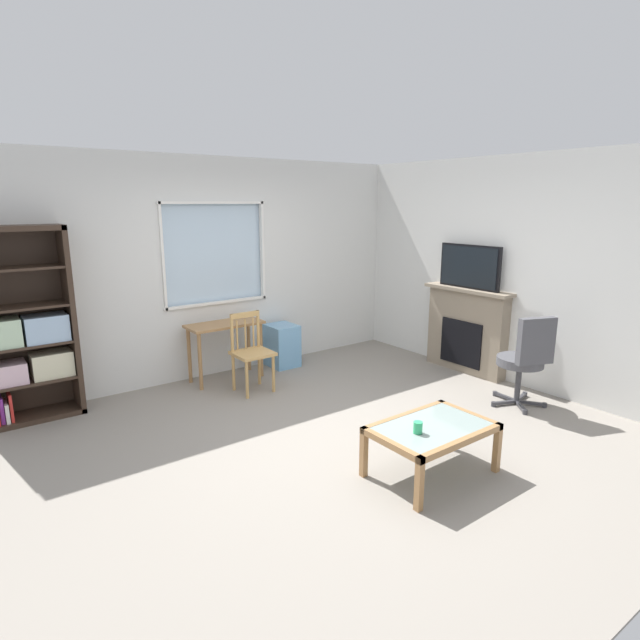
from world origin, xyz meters
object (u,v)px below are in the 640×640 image
object	(u,v)px
fireplace	(466,330)
wooden_chair	(251,351)
plastic_drawer_unit	(282,345)
office_chair	(526,357)
tv	(470,267)
sippy_cup	(418,427)
coffee_table	(432,432)
bookshelf	(24,337)
desk_under_window	(225,333)

from	to	relation	value
fireplace	wooden_chair	bearing A→B (deg)	158.20
plastic_drawer_unit	office_chair	bearing A→B (deg)	-64.72
fireplace	tv	bearing A→B (deg)	180.00
office_chair	tv	bearing A→B (deg)	67.53
plastic_drawer_unit	sippy_cup	distance (m)	3.17
plastic_drawer_unit	tv	distance (m)	2.59
fireplace	sippy_cup	distance (m)	2.92
wooden_chair	coffee_table	xyz separation A→B (m)	(0.22, -2.49, -0.11)
bookshelf	sippy_cup	distance (m)	3.85
desk_under_window	wooden_chair	bearing A→B (deg)	-82.57
plastic_drawer_unit	coffee_table	size ratio (longest dim) A/B	0.58
bookshelf	fireplace	size ratio (longest dim) A/B	1.59
bookshelf	coffee_table	size ratio (longest dim) A/B	2.00
wooden_chair	fireplace	bearing A→B (deg)	-21.80
desk_under_window	plastic_drawer_unit	world-z (taller)	desk_under_window
fireplace	desk_under_window	bearing A→B (deg)	149.59
bookshelf	coffee_table	bearing A→B (deg)	-52.72
desk_under_window	fireplace	distance (m)	3.02
tv	sippy_cup	distance (m)	3.04
desk_under_window	office_chair	distance (m)	3.40
wooden_chair	office_chair	world-z (taller)	office_chair
desk_under_window	coffee_table	bearing A→B (deg)	-84.49
bookshelf	office_chair	size ratio (longest dim) A/B	1.91
desk_under_window	plastic_drawer_unit	distance (m)	0.89
tv	coffee_table	xyz separation A→B (m)	(-2.30, -1.48, -0.99)
desk_under_window	wooden_chair	xyz separation A→B (m)	(0.07, -0.51, -0.12)
fireplace	coffee_table	xyz separation A→B (m)	(-2.31, -1.48, -0.19)
bookshelf	office_chair	xyz separation A→B (m)	(4.20, -2.77, -0.29)
tv	office_chair	bearing A→B (deg)	-112.47
fireplace	plastic_drawer_unit	bearing A→B (deg)	138.21
tv	office_chair	world-z (taller)	tv
sippy_cup	tv	bearing A→B (deg)	31.13
coffee_table	sippy_cup	xyz separation A→B (m)	(-0.19, -0.02, 0.10)
fireplace	office_chair	world-z (taller)	fireplace
fireplace	coffee_table	distance (m)	2.75
plastic_drawer_unit	office_chair	world-z (taller)	office_chair
bookshelf	fireplace	bearing A→B (deg)	-19.30
office_chair	wooden_chair	bearing A→B (deg)	133.70
tv	bookshelf	bearing A→B (deg)	160.64
desk_under_window	tv	bearing A→B (deg)	-30.59
desk_under_window	sippy_cup	distance (m)	3.03
fireplace	coffee_table	bearing A→B (deg)	-147.41
coffee_table	tv	bearing A→B (deg)	32.79
bookshelf	sippy_cup	world-z (taller)	bookshelf
bookshelf	tv	world-z (taller)	bookshelf
plastic_drawer_unit	coffee_table	distance (m)	3.11
coffee_table	fireplace	bearing A→B (deg)	32.59
tv	office_chair	distance (m)	1.46
desk_under_window	tv	world-z (taller)	tv
desk_under_window	tv	distance (m)	3.10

